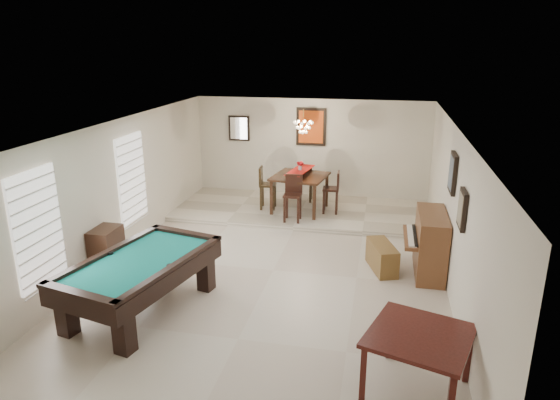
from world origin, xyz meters
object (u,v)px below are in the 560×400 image
(square_table, at_px, (417,363))
(dining_chair_west, at_px, (268,188))
(dining_chair_east, at_px, (331,192))
(pool_table, at_px, (141,285))
(apothecary_chest, at_px, (107,253))
(dining_table, at_px, (300,190))
(chandelier, at_px, (303,122))
(flower_vase, at_px, (300,166))
(upright_piano, at_px, (423,243))
(dining_chair_south, at_px, (293,199))
(dining_chair_north, at_px, (305,182))
(piano_bench, at_px, (382,257))

(square_table, distance_m, dining_chair_west, 6.73)
(dining_chair_east, bearing_deg, pool_table, -29.12)
(apothecary_chest, xyz_separation_m, dining_table, (2.74, 3.92, 0.16))
(square_table, bearing_deg, chandelier, 111.28)
(apothecary_chest, distance_m, flower_vase, 4.84)
(dining_chair_east, bearing_deg, dining_table, -93.23)
(square_table, bearing_deg, upright_piano, 85.66)
(flower_vase, distance_m, dining_chair_east, 0.94)
(upright_piano, distance_m, chandelier, 4.11)
(square_table, height_order, dining_chair_west, dining_chair_west)
(dining_chair_south, xyz_separation_m, dining_chair_west, (-0.73, 0.75, -0.01))
(dining_chair_north, xyz_separation_m, chandelier, (0.04, -0.67, 1.60))
(dining_chair_west, relative_size, dining_chair_east, 1.02)
(piano_bench, xyz_separation_m, dining_chair_west, (-2.73, 2.66, 0.38))
(upright_piano, bearing_deg, dining_chair_east, 126.39)
(pool_table, bearing_deg, dining_chair_south, 82.06)
(dining_chair_east, distance_m, chandelier, 1.73)
(pool_table, distance_m, dining_chair_east, 5.40)
(dining_chair_west, relative_size, chandelier, 1.69)
(pool_table, xyz_separation_m, chandelier, (1.66, 4.97, 1.79))
(dining_chair_north, height_order, dining_chair_east, dining_chair_east)
(upright_piano, xyz_separation_m, flower_vase, (-2.65, 2.61, 0.66))
(flower_vase, xyz_separation_m, dining_chair_south, (-0.03, -0.75, -0.57))
(square_table, distance_m, apothecary_chest, 5.52)
(square_table, height_order, piano_bench, square_table)
(piano_bench, height_order, dining_chair_west, dining_chair_west)
(apothecary_chest, xyz_separation_m, dining_chair_south, (2.70, 3.16, 0.19))
(pool_table, height_order, upright_piano, upright_piano)
(pool_table, height_order, chandelier, chandelier)
(dining_chair_east, height_order, chandelier, chandelier)
(upright_piano, relative_size, dining_table, 1.12)
(upright_piano, bearing_deg, square_table, -94.34)
(flower_vase, bearing_deg, pool_table, -108.43)
(square_table, relative_size, dining_chair_north, 1.15)
(square_table, bearing_deg, piano_bench, 97.61)
(dining_chair_east, relative_size, chandelier, 1.65)
(piano_bench, height_order, chandelier, chandelier)
(square_table, xyz_separation_m, dining_chair_south, (-2.43, 5.18, 0.25))
(dining_chair_north, bearing_deg, dining_chair_west, 41.46)
(square_table, bearing_deg, dining_chair_north, 109.60)
(upright_piano, bearing_deg, piano_bench, -175.60)
(dining_table, relative_size, dining_chair_west, 1.17)
(upright_piano, bearing_deg, flower_vase, 135.50)
(dining_chair_north, height_order, dining_chair_west, dining_chair_west)
(pool_table, height_order, piano_bench, pool_table)
(dining_chair_north, distance_m, dining_chair_east, 1.06)
(upright_piano, distance_m, apothecary_chest, 5.55)
(pool_table, bearing_deg, dining_table, 84.74)
(apothecary_chest, xyz_separation_m, chandelier, (2.78, 4.03, 1.75))
(square_table, relative_size, upright_piano, 0.83)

